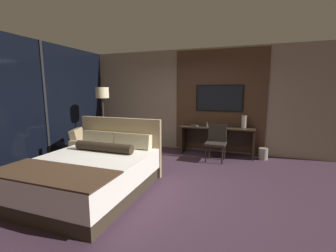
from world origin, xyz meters
TOP-DOWN VIEW (x-y plane):
  - ground_plane at (0.00, 0.00)m, footprint 16.00×16.00m
  - wall_back_tv_panel at (0.10, 2.59)m, footprint 7.20×0.09m
  - wall_left_window at (-3.00, 0.40)m, footprint 0.06×6.00m
  - bed at (-0.94, -0.66)m, footprint 1.78×2.11m
  - desk at (0.76, 2.31)m, footprint 1.88×0.52m
  - tv at (0.76, 2.52)m, footprint 1.24×0.04m
  - desk_chair at (0.81, 1.79)m, footprint 0.49×0.49m
  - armchair_by_window at (-2.15, 0.79)m, footprint 0.93×0.95m
  - floor_lamp at (-2.14, 1.43)m, footprint 0.34×0.34m
  - vase_tall at (1.42, 2.38)m, footprint 0.13×0.13m
  - vase_short at (0.50, 2.22)m, footprint 0.09×0.09m
  - book at (0.16, 2.24)m, footprint 0.26×0.21m
  - waste_bin at (1.91, 2.23)m, footprint 0.22×0.22m

SIDE VIEW (x-z plane):
  - ground_plane at x=0.00m, z-range 0.00..0.00m
  - waste_bin at x=1.91m, z-range 0.00..0.28m
  - armchair_by_window at x=-2.15m, z-range -0.12..0.65m
  - bed at x=-0.94m, z-range -0.23..0.91m
  - desk at x=0.76m, z-range 0.14..0.88m
  - desk_chair at x=0.81m, z-range 0.08..0.95m
  - book at x=0.16m, z-range 0.74..0.77m
  - vase_short at x=0.50m, z-range 0.74..0.89m
  - vase_tall at x=1.42m, z-range 0.74..1.06m
  - wall_left_window at x=-3.00m, z-range -0.08..2.72m
  - wall_back_tv_panel at x=0.10m, z-range 0.00..2.80m
  - tv at x=0.76m, z-range 1.13..1.83m
  - floor_lamp at x=-2.14m, z-range 0.60..2.37m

